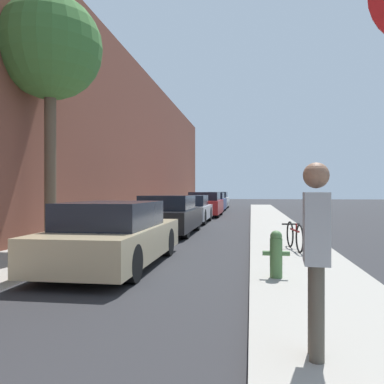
% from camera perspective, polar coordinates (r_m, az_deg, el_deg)
% --- Properties ---
extents(ground_plane, '(120.00, 120.00, 0.00)m').
position_cam_1_polar(ground_plane, '(15.91, 1.43, -5.38)').
color(ground_plane, '#28282B').
extents(sidewalk_left, '(2.00, 52.00, 0.12)m').
position_cam_1_polar(sidewalk_left, '(16.51, -8.65, -4.97)').
color(sidewalk_left, '#9E998E').
rests_on(sidewalk_left, ground).
extents(sidewalk_right, '(2.00, 52.00, 0.12)m').
position_cam_1_polar(sidewalk_right, '(15.82, 11.96, -5.20)').
color(sidewalk_right, '#9E998E').
rests_on(sidewalk_right, ground).
extents(building_facade_left, '(0.70, 52.00, 8.20)m').
position_cam_1_polar(building_facade_left, '(17.08, -13.04, 8.79)').
color(building_facade_left, brown).
rests_on(building_facade_left, ground).
extents(parked_car_champagne, '(1.78, 4.58, 1.32)m').
position_cam_1_polar(parked_car_champagne, '(8.33, -11.00, -6.09)').
color(parked_car_champagne, black).
rests_on(parked_car_champagne, ground).
extents(parked_car_black, '(1.84, 4.39, 1.38)m').
position_cam_1_polar(parked_car_black, '(14.26, -3.33, -3.34)').
color(parked_car_black, black).
rests_on(parked_car_black, ground).
extents(parked_car_silver, '(1.75, 4.02, 1.32)m').
position_cam_1_polar(parked_car_silver, '(19.23, -0.24, -2.51)').
color(parked_car_silver, black).
rests_on(parked_car_silver, ground).
extents(parked_car_red, '(1.91, 4.51, 1.46)m').
position_cam_1_polar(parked_car_red, '(24.22, 1.88, -1.80)').
color(parked_car_red, black).
rests_on(parked_car_red, ground).
extents(parked_car_navy, '(1.87, 3.98, 1.40)m').
position_cam_1_polar(parked_car_navy, '(30.08, 2.94, -1.48)').
color(parked_car_navy, black).
rests_on(parked_car_navy, ground).
extents(parked_car_white, '(1.79, 4.31, 1.44)m').
position_cam_1_polar(parked_car_white, '(35.42, 3.72, -1.21)').
color(parked_car_white, black).
rests_on(parked_car_white, ground).
extents(street_tree_near, '(2.66, 2.66, 6.44)m').
position_cam_1_polar(street_tree_near, '(11.51, -19.55, 18.58)').
color(street_tree_near, brown).
rests_on(street_tree_near, sidewalk_left).
extents(fire_hydrant, '(0.44, 0.20, 0.77)m').
position_cam_1_polar(fire_hydrant, '(6.75, 11.89, -8.55)').
color(fire_hydrant, '#47703D').
rests_on(fire_hydrant, sidewalk_right).
extents(pedestrian, '(0.23, 0.41, 1.66)m').
position_cam_1_polar(pedestrian, '(3.59, 17.25, -7.33)').
color(pedestrian, '#4C473D').
rests_on(pedestrian, sidewalk_right).
extents(bicycle, '(0.44, 1.59, 0.65)m').
position_cam_1_polar(bicycle, '(9.96, 14.39, -6.07)').
color(bicycle, black).
rests_on(bicycle, sidewalk_right).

